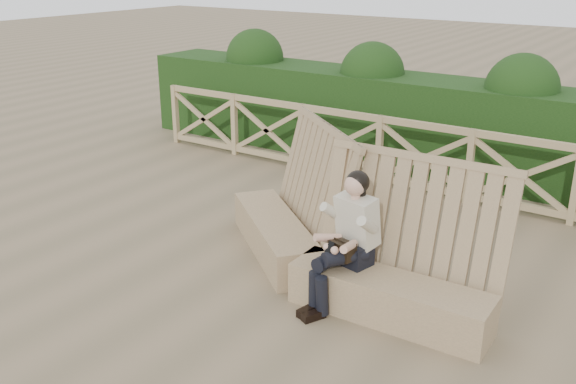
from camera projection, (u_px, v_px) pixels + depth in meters
The scene contains 5 objects.
ground at pixel (290, 285), 6.99m from camera, with size 60.00×60.00×0.00m, color brown.
bench at pixel (333, 247), 6.99m from camera, with size 3.74×1.89×1.56m.
woman at pixel (348, 236), 6.38m from camera, with size 0.53×0.90×1.42m.
guardrail at pixel (422, 158), 9.51m from camera, with size 10.10×0.09×1.10m.
hedge at pixel (453, 128), 10.37m from camera, with size 12.00×1.20×1.50m, color black.
Camera 1 is at (3.48, -5.13, 3.38)m, focal length 40.00 mm.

